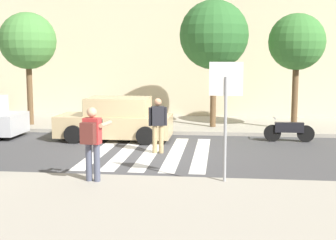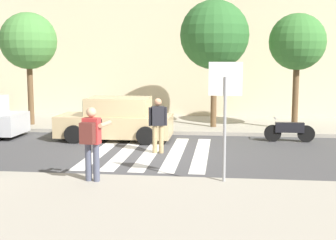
{
  "view_description": "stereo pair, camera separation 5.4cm",
  "coord_description": "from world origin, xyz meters",
  "px_view_note": "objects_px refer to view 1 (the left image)",
  "views": [
    {
      "loc": [
        2.2,
        -14.13,
        3.01
      ],
      "look_at": [
        0.6,
        -0.2,
        1.1
      ],
      "focal_mm": 50.0,
      "sensor_mm": 36.0,
      "label": 1
    },
    {
      "loc": [
        2.25,
        -14.13,
        3.01
      ],
      "look_at": [
        0.6,
        -0.2,
        1.1
      ],
      "focal_mm": 50.0,
      "sensor_mm": 36.0,
      "label": 2
    }
  ],
  "objects_px": {
    "parked_car_tan": "(116,120)",
    "photographer_with_backpack": "(92,138)",
    "stop_sign": "(226,95)",
    "street_tree_west": "(28,41)",
    "pedestrian_crossing": "(158,122)",
    "street_tree_east": "(297,43)",
    "street_tree_center": "(214,35)",
    "motorcycle": "(289,130)"
  },
  "relations": [
    {
      "from": "street_tree_center",
      "to": "street_tree_east",
      "type": "distance_m",
      "value": 3.24
    },
    {
      "from": "stop_sign",
      "to": "street_tree_west",
      "type": "height_order",
      "value": "street_tree_west"
    },
    {
      "from": "street_tree_center",
      "to": "street_tree_east",
      "type": "relative_size",
      "value": 1.13
    },
    {
      "from": "pedestrian_crossing",
      "to": "street_tree_center",
      "type": "height_order",
      "value": "street_tree_center"
    },
    {
      "from": "street_tree_east",
      "to": "street_tree_center",
      "type": "bearing_deg",
      "value": 173.84
    },
    {
      "from": "pedestrian_crossing",
      "to": "street_tree_east",
      "type": "xyz_separation_m",
      "value": [
        4.82,
        4.51,
        2.57
      ]
    },
    {
      "from": "photographer_with_backpack",
      "to": "motorcycle",
      "type": "bearing_deg",
      "value": 50.41
    },
    {
      "from": "stop_sign",
      "to": "motorcycle",
      "type": "bearing_deg",
      "value": 69.28
    },
    {
      "from": "photographer_with_backpack",
      "to": "street_tree_west",
      "type": "height_order",
      "value": "street_tree_west"
    },
    {
      "from": "photographer_with_backpack",
      "to": "pedestrian_crossing",
      "type": "height_order",
      "value": "photographer_with_backpack"
    },
    {
      "from": "street_tree_center",
      "to": "street_tree_west",
      "type": "bearing_deg",
      "value": -178.34
    },
    {
      "from": "stop_sign",
      "to": "parked_car_tan",
      "type": "xyz_separation_m",
      "value": [
        -3.89,
        5.78,
        -1.42
      ]
    },
    {
      "from": "street_tree_east",
      "to": "pedestrian_crossing",
      "type": "bearing_deg",
      "value": -136.93
    },
    {
      "from": "motorcycle",
      "to": "street_tree_center",
      "type": "bearing_deg",
      "value": 138.89
    },
    {
      "from": "street_tree_west",
      "to": "street_tree_east",
      "type": "relative_size",
      "value": 1.04
    },
    {
      "from": "street_tree_west",
      "to": "street_tree_center",
      "type": "relative_size",
      "value": 0.92
    },
    {
      "from": "pedestrian_crossing",
      "to": "motorcycle",
      "type": "bearing_deg",
      "value": 29.55
    },
    {
      "from": "parked_car_tan",
      "to": "photographer_with_backpack",
      "type": "bearing_deg",
      "value": -82.06
    },
    {
      "from": "parked_car_tan",
      "to": "street_tree_center",
      "type": "distance_m",
      "value": 5.38
    },
    {
      "from": "stop_sign",
      "to": "pedestrian_crossing",
      "type": "distance_m",
      "value": 4.32
    },
    {
      "from": "stop_sign",
      "to": "street_tree_east",
      "type": "distance_m",
      "value": 8.7
    },
    {
      "from": "photographer_with_backpack",
      "to": "parked_car_tan",
      "type": "xyz_separation_m",
      "value": [
        -0.86,
        6.15,
        -0.44
      ]
    },
    {
      "from": "pedestrian_crossing",
      "to": "street_tree_west",
      "type": "xyz_separation_m",
      "value": [
        -6.09,
        4.63,
        2.65
      ]
    },
    {
      "from": "photographer_with_backpack",
      "to": "street_tree_center",
      "type": "distance_m",
      "value": 9.6
    },
    {
      "from": "pedestrian_crossing",
      "to": "parked_car_tan",
      "type": "bearing_deg",
      "value": 130.34
    },
    {
      "from": "parked_car_tan",
      "to": "street_tree_center",
      "type": "bearing_deg",
      "value": 37.83
    },
    {
      "from": "parked_car_tan",
      "to": "street_tree_center",
      "type": "relative_size",
      "value": 0.8
    },
    {
      "from": "photographer_with_backpack",
      "to": "street_tree_center",
      "type": "xyz_separation_m",
      "value": [
        2.6,
        8.84,
        2.69
      ]
    },
    {
      "from": "motorcycle",
      "to": "pedestrian_crossing",
      "type": "bearing_deg",
      "value": -150.45
    },
    {
      "from": "motorcycle",
      "to": "photographer_with_backpack",
      "type": "bearing_deg",
      "value": -129.59
    },
    {
      "from": "photographer_with_backpack",
      "to": "street_tree_east",
      "type": "distance_m",
      "value": 10.56
    },
    {
      "from": "street_tree_center",
      "to": "motorcycle",
      "type": "bearing_deg",
      "value": -41.11
    },
    {
      "from": "motorcycle",
      "to": "street_tree_west",
      "type": "distance_m",
      "value": 11.14
    },
    {
      "from": "motorcycle",
      "to": "street_tree_center",
      "type": "height_order",
      "value": "street_tree_center"
    },
    {
      "from": "photographer_with_backpack",
      "to": "street_tree_center",
      "type": "bearing_deg",
      "value": 73.6
    },
    {
      "from": "stop_sign",
      "to": "pedestrian_crossing",
      "type": "xyz_separation_m",
      "value": [
        -2.05,
        3.61,
        -1.17
      ]
    },
    {
      "from": "pedestrian_crossing",
      "to": "street_tree_center",
      "type": "bearing_deg",
      "value": 71.57
    },
    {
      "from": "pedestrian_crossing",
      "to": "parked_car_tan",
      "type": "xyz_separation_m",
      "value": [
        -1.84,
        2.17,
        -0.25
      ]
    },
    {
      "from": "parked_car_tan",
      "to": "street_tree_west",
      "type": "distance_m",
      "value": 5.7
    },
    {
      "from": "photographer_with_backpack",
      "to": "parked_car_tan",
      "type": "distance_m",
      "value": 6.23
    },
    {
      "from": "pedestrian_crossing",
      "to": "street_tree_west",
      "type": "relative_size",
      "value": 0.37
    },
    {
      "from": "stop_sign",
      "to": "photographer_with_backpack",
      "type": "distance_m",
      "value": 3.21
    }
  ]
}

